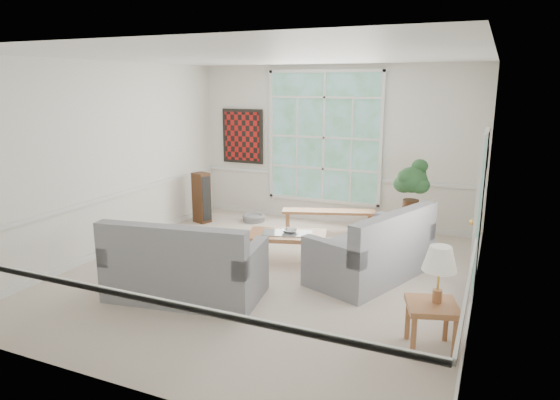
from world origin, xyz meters
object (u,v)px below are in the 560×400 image
(loveseat_front, at_px, (186,257))
(coffee_table, at_px, (287,247))
(loveseat_right, at_px, (371,243))
(end_table, at_px, (411,229))
(side_table, at_px, (431,326))

(loveseat_front, bearing_deg, coffee_table, 59.08)
(loveseat_right, height_order, loveseat_front, loveseat_front)
(loveseat_right, distance_m, coffee_table, 1.35)
(end_table, distance_m, side_table, 3.46)
(loveseat_front, distance_m, side_table, 3.05)
(loveseat_right, bearing_deg, side_table, -37.41)
(loveseat_right, relative_size, side_table, 3.67)
(end_table, bearing_deg, loveseat_right, -99.40)
(loveseat_right, distance_m, side_table, 2.00)
(coffee_table, bearing_deg, loveseat_front, -128.91)
(loveseat_front, xyz_separation_m, side_table, (3.03, -0.12, -0.26))
(coffee_table, height_order, side_table, side_table)
(loveseat_right, bearing_deg, coffee_table, -164.12)
(loveseat_right, bearing_deg, end_table, 101.73)
(loveseat_front, relative_size, coffee_table, 1.63)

